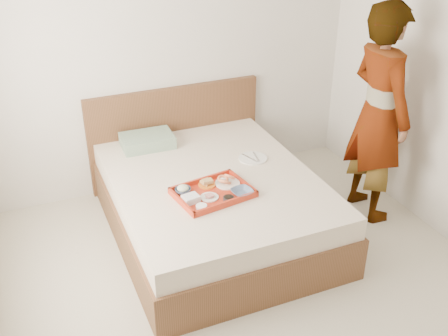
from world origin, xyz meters
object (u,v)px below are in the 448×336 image
tray (213,192)px  bed (214,205)px  dinner_plate (253,158)px  person (379,114)px

tray → bed: bearing=58.6°
dinner_plate → person: 1.10m
bed → tray: size_ratio=3.60×
tray → dinner_plate: bearing=28.9°
bed → dinner_plate: size_ratio=8.24×
bed → person: (1.38, -0.21, 0.66)m
bed → tray: tray is taller
dinner_plate → bed: bearing=-160.0°
tray → person: (1.49, 0.05, 0.37)m
dinner_plate → person: size_ratio=0.13×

